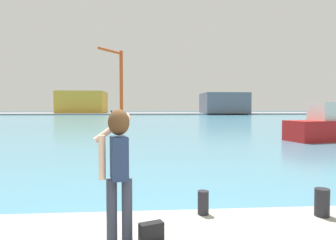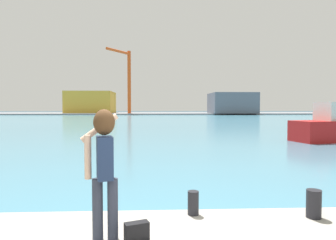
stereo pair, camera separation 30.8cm
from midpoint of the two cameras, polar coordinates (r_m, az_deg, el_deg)
ground_plane at (r=53.11m, az=-3.83°, el=0.04°), size 220.00×220.00×0.00m
harbor_water at (r=55.11m, az=-3.85°, el=0.14°), size 140.00×100.00×0.02m
far_shore_dock at (r=95.08m, az=-4.06°, el=1.24°), size 140.00×20.00×0.41m
person_photographer at (r=4.05m, az=-11.64°, el=-7.57°), size 0.53×0.54×1.74m
handbag at (r=4.24m, az=-5.42°, el=-20.38°), size 0.35×0.24×0.24m
harbor_bollard at (r=5.13m, az=4.94°, el=-15.39°), size 0.18×0.18×0.39m
harbor_bollard_2 at (r=5.55m, az=25.80°, el=-13.93°), size 0.23×0.23×0.45m
warehouse_left at (r=98.65m, az=-16.00°, el=3.26°), size 14.01×13.71×6.69m
warehouse_right at (r=92.45m, az=10.45°, el=3.17°), size 12.75×12.68×6.04m
port_crane at (r=87.19m, az=-9.38°, el=8.24°), size 5.94×8.65×17.93m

